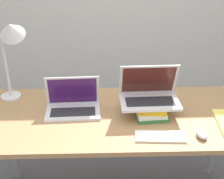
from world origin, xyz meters
The scene contains 7 objects.
desk centered at (0.00, 0.38, 0.70)m, with size 1.72×0.77×0.78m.
laptop_left centered at (-0.28, 0.44, 0.82)m, with size 0.36×0.23×0.22m.
book_stack centered at (0.22, 0.39, 0.82)m, with size 0.21×0.26×0.08m.
laptop_on_books centered at (0.21, 0.41, 0.91)m, with size 0.38×0.25×0.24m.
wireless_keyboard centered at (0.24, 0.13, 0.79)m, with size 0.29×0.12×0.01m.
mouse centered at (0.48, 0.13, 0.80)m, with size 0.06×0.10×0.04m.
desk_lamp centered at (-0.66, 0.61, 1.21)m, with size 0.23×0.20×0.58m.
Camera 1 is at (-0.08, -1.32, 1.82)m, focal length 50.00 mm.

